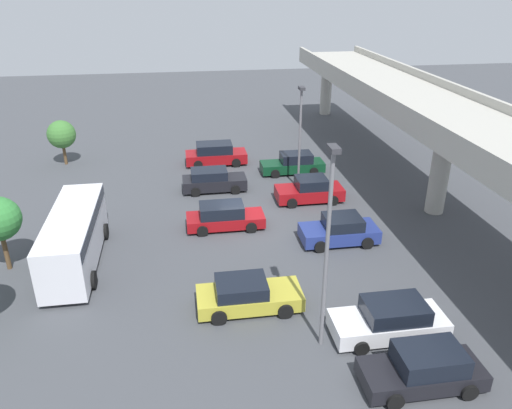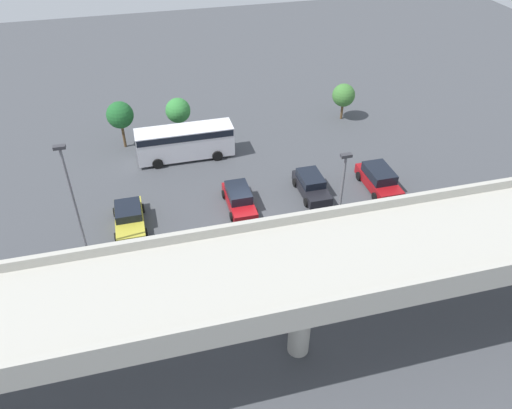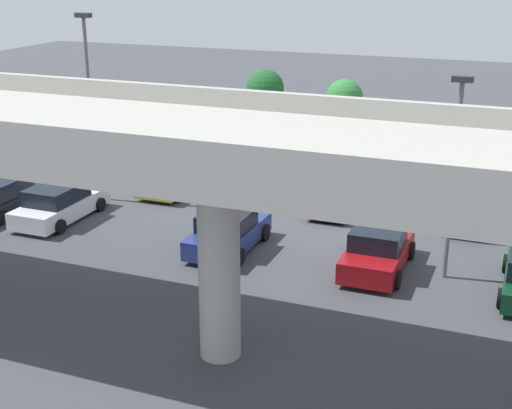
{
  "view_description": "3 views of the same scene",
  "coord_description": "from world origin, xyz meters",
  "px_view_note": "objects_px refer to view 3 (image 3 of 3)",
  "views": [
    {
      "loc": [
        27.01,
        -3.37,
        13.91
      ],
      "look_at": [
        1.8,
        0.56,
        2.15
      ],
      "focal_mm": 35.0,
      "sensor_mm": 36.0,
      "label": 1
    },
    {
      "loc": [
        6.58,
        28.57,
        22.93
      ],
      "look_at": [
        -0.77,
        0.35,
        1.05
      ],
      "focal_mm": 35.0,
      "sensor_mm": 36.0,
      "label": 2
    },
    {
      "loc": [
        -7.57,
        28.91,
        10.86
      ],
      "look_at": [
        2.33,
        3.76,
        1.47
      ],
      "focal_mm": 50.0,
      "sensor_mm": 36.0,
      "label": 3
    }
  ],
  "objects_px": {
    "parked_car_7": "(60,203)",
    "shuttle_bus": "(328,129)",
    "parked_car_3": "(378,250)",
    "parked_car_4": "(340,193)",
    "parked_car_8": "(4,196)",
    "parked_car_5": "(228,232)",
    "lamp_post_near_aisle": "(89,95)",
    "tree_front_centre": "(344,98)",
    "tree_front_right": "(265,89)",
    "parked_car_2": "(473,206)",
    "lamp_post_mid_lot": "(455,162)",
    "parked_car_6": "(177,176)"
  },
  "relations": [
    {
      "from": "parked_car_7",
      "to": "shuttle_bus",
      "type": "relative_size",
      "value": 0.58
    },
    {
      "from": "parked_car_3",
      "to": "parked_car_4",
      "type": "xyz_separation_m",
      "value": [
        3.08,
        -6.08,
        -0.02
      ]
    },
    {
      "from": "parked_car_3",
      "to": "parked_car_8",
      "type": "bearing_deg",
      "value": 89.92
    },
    {
      "from": "parked_car_5",
      "to": "lamp_post_near_aisle",
      "type": "xyz_separation_m",
      "value": [
        8.29,
        -3.4,
        4.25
      ]
    },
    {
      "from": "parked_car_5",
      "to": "tree_front_centre",
      "type": "height_order",
      "value": "tree_front_centre"
    },
    {
      "from": "parked_car_7",
      "to": "tree_front_centre",
      "type": "distance_m",
      "value": 19.33
    },
    {
      "from": "parked_car_4",
      "to": "parked_car_8",
      "type": "distance_m",
      "value": 15.1
    },
    {
      "from": "tree_front_right",
      "to": "parked_car_5",
      "type": "bearing_deg",
      "value": 106.3
    },
    {
      "from": "parked_car_2",
      "to": "lamp_post_mid_lot",
      "type": "relative_size",
      "value": 0.62
    },
    {
      "from": "lamp_post_mid_lot",
      "to": "tree_front_right",
      "type": "bearing_deg",
      "value": -52.05
    },
    {
      "from": "parked_car_4",
      "to": "tree_front_centre",
      "type": "distance_m",
      "value": 12.07
    },
    {
      "from": "shuttle_bus",
      "to": "tree_front_centre",
      "type": "xyz_separation_m",
      "value": [
        0.03,
        -3.46,
        1.17
      ]
    },
    {
      "from": "parked_car_4",
      "to": "shuttle_bus",
      "type": "relative_size",
      "value": 0.56
    },
    {
      "from": "parked_car_5",
      "to": "lamp_post_near_aisle",
      "type": "bearing_deg",
      "value": 67.68
    },
    {
      "from": "parked_car_6",
      "to": "parked_car_8",
      "type": "relative_size",
      "value": 1.05
    },
    {
      "from": "parked_car_5",
      "to": "parked_car_6",
      "type": "distance_m",
      "value": 8.11
    },
    {
      "from": "parked_car_4",
      "to": "lamp_post_mid_lot",
      "type": "relative_size",
      "value": 0.65
    },
    {
      "from": "tree_front_centre",
      "to": "tree_front_right",
      "type": "distance_m",
      "value": 5.06
    },
    {
      "from": "parked_car_7",
      "to": "lamp_post_mid_lot",
      "type": "height_order",
      "value": "lamp_post_mid_lot"
    },
    {
      "from": "parked_car_5",
      "to": "parked_car_8",
      "type": "xyz_separation_m",
      "value": [
        11.05,
        -0.28,
        0.01
      ]
    },
    {
      "from": "parked_car_8",
      "to": "parked_car_7",
      "type": "bearing_deg",
      "value": -87.56
    },
    {
      "from": "shuttle_bus",
      "to": "lamp_post_mid_lot",
      "type": "xyz_separation_m",
      "value": [
        -8.36,
        13.92,
        2.58
      ]
    },
    {
      "from": "parked_car_6",
      "to": "parked_car_2",
      "type": "bearing_deg",
      "value": 91.96
    },
    {
      "from": "parked_car_6",
      "to": "lamp_post_mid_lot",
      "type": "relative_size",
      "value": 0.66
    },
    {
      "from": "shuttle_bus",
      "to": "parked_car_2",
      "type": "bearing_deg",
      "value": -41.92
    },
    {
      "from": "parked_car_2",
      "to": "lamp_post_mid_lot",
      "type": "height_order",
      "value": "lamp_post_mid_lot"
    },
    {
      "from": "parked_car_4",
      "to": "lamp_post_near_aisle",
      "type": "distance_m",
      "value": 12.21
    },
    {
      "from": "parked_car_3",
      "to": "shuttle_bus",
      "type": "relative_size",
      "value": 0.54
    },
    {
      "from": "parked_car_5",
      "to": "tree_front_right",
      "type": "distance_m",
      "value": 18.59
    },
    {
      "from": "parked_car_6",
      "to": "shuttle_bus",
      "type": "distance_m",
      "value": 9.91
    },
    {
      "from": "parked_car_6",
      "to": "shuttle_bus",
      "type": "bearing_deg",
      "value": 147.59
    },
    {
      "from": "lamp_post_mid_lot",
      "to": "tree_front_centre",
      "type": "xyz_separation_m",
      "value": [
        8.39,
        -17.38,
        -1.41
      ]
    },
    {
      "from": "parked_car_6",
      "to": "tree_front_right",
      "type": "height_order",
      "value": "tree_front_right"
    },
    {
      "from": "parked_car_3",
      "to": "parked_car_5",
      "type": "distance_m",
      "value": 5.86
    },
    {
      "from": "parked_car_2",
      "to": "parked_car_5",
      "type": "xyz_separation_m",
      "value": [
        8.64,
        6.55,
        -0.02
      ]
    },
    {
      "from": "lamp_post_mid_lot",
      "to": "tree_front_centre",
      "type": "relative_size",
      "value": 1.8
    },
    {
      "from": "parked_car_8",
      "to": "tree_front_right",
      "type": "xyz_separation_m",
      "value": [
        -5.88,
        -17.42,
        2.39
      ]
    },
    {
      "from": "parked_car_6",
      "to": "lamp_post_near_aisle",
      "type": "height_order",
      "value": "lamp_post_near_aisle"
    },
    {
      "from": "parked_car_3",
      "to": "parked_car_4",
      "type": "relative_size",
      "value": 0.96
    },
    {
      "from": "parked_car_5",
      "to": "tree_front_right",
      "type": "bearing_deg",
      "value": 16.3
    },
    {
      "from": "parked_car_7",
      "to": "parked_car_8",
      "type": "bearing_deg",
      "value": 92.44
    },
    {
      "from": "parked_car_5",
      "to": "parked_car_6",
      "type": "height_order",
      "value": "parked_car_5"
    },
    {
      "from": "parked_car_2",
      "to": "parked_car_4",
      "type": "xyz_separation_m",
      "value": [
        5.86,
        0.22,
        -0.02
      ]
    },
    {
      "from": "parked_car_8",
      "to": "lamp_post_near_aisle",
      "type": "distance_m",
      "value": 5.95
    },
    {
      "from": "shuttle_bus",
      "to": "lamp_post_near_aisle",
      "type": "bearing_deg",
      "value": -126.68
    },
    {
      "from": "parked_car_2",
      "to": "parked_car_4",
      "type": "height_order",
      "value": "parked_car_2"
    },
    {
      "from": "parked_car_8",
      "to": "parked_car_3",
      "type": "bearing_deg",
      "value": -90.08
    },
    {
      "from": "parked_car_2",
      "to": "parked_car_6",
      "type": "xyz_separation_m",
      "value": [
        14.02,
        0.48,
        -0.06
      ]
    },
    {
      "from": "parked_car_8",
      "to": "lamp_post_mid_lot",
      "type": "distance_m",
      "value": 19.64
    },
    {
      "from": "parked_car_7",
      "to": "lamp_post_near_aisle",
      "type": "relative_size",
      "value": 0.56
    }
  ]
}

